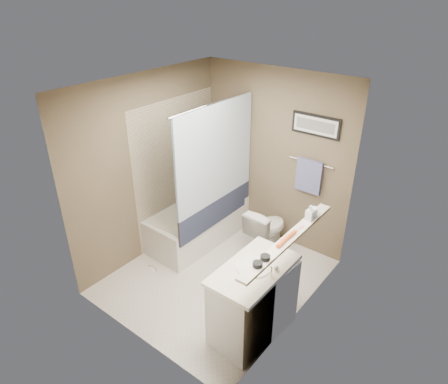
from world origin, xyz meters
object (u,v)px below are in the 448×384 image
Objects in this scene: vanity at (253,302)px; glass_jar at (314,212)px; candle_bowl_far at (265,258)px; bathtub at (198,223)px; toilet at (266,229)px; hair_brush_front at (283,241)px; candle_bowl_near at (258,264)px; hair_brush_back at (289,236)px; soap_bottle at (310,213)px.

glass_jar reaches higher than vanity.
bathtub is at bearing 148.76° from candle_bowl_far.
toilet is 1.50m from vanity.
hair_brush_front is at bearing 50.29° from vanity.
candle_bowl_near is 1.06m from glass_jar.
bathtub is 16.67× the size of candle_bowl_near.
hair_brush_front is (0.00, 0.32, 0.00)m from candle_bowl_far.
hair_brush_back is at bearing -90.00° from glass_jar.
glass_jar is at bearing 90.00° from candle_bowl_near.
vanity is at bearing -104.48° from soap_bottle.
hair_brush_back is at bearing 90.00° from hair_brush_front.
soap_bottle is (0.00, 0.97, 0.06)m from candle_bowl_near.
hair_brush_back is at bearing 90.00° from candle_bowl_near.
candle_bowl_near is at bearing -32.65° from bathtub.
bathtub is 16.67× the size of candle_bowl_far.
candle_bowl_near is 0.90× the size of glass_jar.
candle_bowl_near is at bearing -90.00° from glass_jar.
soap_bottle is (0.00, 0.53, 0.06)m from hair_brush_front.
hair_brush_front is at bearing -90.00° from glass_jar.
candle_bowl_far is at bearing -29.89° from bathtub.
toilet is at bearing 130.06° from hair_brush_back.
soap_bottle reaches higher than bathtub.
glass_jar is (0.19, 0.81, 0.77)m from vanity.
bathtub is 2.10m from hair_brush_back.
glass_jar is at bearing 90.00° from soap_bottle.
hair_brush_front reaches higher than toilet.
candle_bowl_far is at bearing -29.89° from vanity.
hair_brush_front reaches higher than candle_bowl_near.
bathtub is 1.87m from vanity.
bathtub is 2.27× the size of toilet.
glass_jar is at bearing 82.03° from vanity.
hair_brush_front is at bearing -21.90° from bathtub.
bathtub is at bearing 24.18° from toilet.
vanity reaches higher than toilet.
soap_bottle is at bearing 90.00° from candle_bowl_near.
hair_brush_back is 0.52m from glass_jar.
vanity reaches higher than bathtub.
bathtub is 6.82× the size of hair_brush_back.
candle_bowl_near is at bearing -90.00° from hair_brush_front.
hair_brush_back is (0.19, 0.29, 0.74)m from vanity.
soap_bottle is (0.00, -0.09, 0.03)m from glass_jar.
hair_brush_front reaches higher than vanity.
hair_brush_front reaches higher than candle_bowl_far.
candle_bowl_far is 0.90× the size of glass_jar.
candle_bowl_far is (0.19, -0.13, 0.73)m from vanity.
vanity is 0.81m from hair_brush_back.
candle_bowl_near reaches higher than bathtub.
hair_brush_front is (0.19, 0.19, 0.74)m from vanity.
glass_jar is at bearing 90.00° from candle_bowl_far.
soap_bottle is at bearing -6.24° from bathtub.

